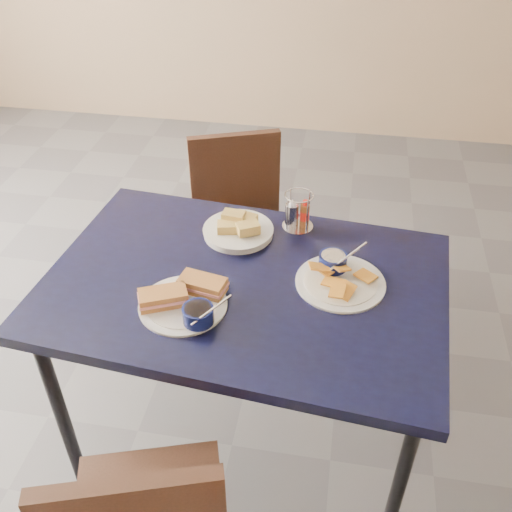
% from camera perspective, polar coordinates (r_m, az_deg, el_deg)
% --- Properties ---
extents(ground, '(6.00, 6.00, 0.00)m').
position_cam_1_polar(ground, '(2.48, -0.92, -12.48)').
color(ground, '#535358').
rests_on(ground, ground).
extents(dining_table, '(1.31, 0.93, 0.75)m').
position_cam_1_polar(dining_table, '(1.83, -1.14, -3.99)').
color(dining_table, black).
rests_on(dining_table, ground).
extents(chair_far, '(0.51, 0.51, 0.84)m').
position_cam_1_polar(chair_far, '(2.55, -1.02, 3.86)').
color(chair_far, black).
rests_on(chair_far, ground).
extents(sandwich_plate, '(0.30, 0.26, 0.12)m').
position_cam_1_polar(sandwich_plate, '(1.69, -7.01, -4.37)').
color(sandwich_plate, white).
rests_on(sandwich_plate, dining_table).
extents(plantain_plate, '(0.28, 0.28, 0.12)m').
position_cam_1_polar(plantain_plate, '(1.80, 8.18, -1.87)').
color(plantain_plate, white).
rests_on(plantain_plate, dining_table).
extents(bread_basket, '(0.24, 0.24, 0.07)m').
position_cam_1_polar(bread_basket, '(1.97, -1.77, 2.72)').
color(bread_basket, white).
rests_on(bread_basket, dining_table).
extents(condiment_caddy, '(0.11, 0.11, 0.14)m').
position_cam_1_polar(condiment_caddy, '(2.00, 4.11, 4.28)').
color(condiment_caddy, silver).
rests_on(condiment_caddy, dining_table).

